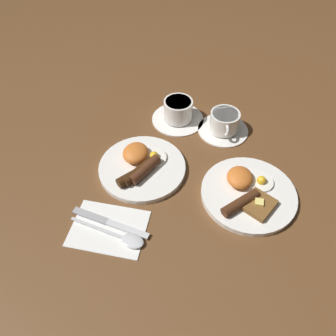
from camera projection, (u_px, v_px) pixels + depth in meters
ground_plane at (142, 170)px, 0.90m from camera, size 3.00×3.00×0.00m
breakfast_plate_near at (141, 166)px, 0.88m from camera, size 0.24×0.24×0.05m
breakfast_plate_far at (248, 192)px, 0.83m from camera, size 0.24×0.24×0.05m
teacup_near at (178, 112)px, 1.01m from camera, size 0.16×0.16×0.07m
teacup_far at (224, 124)px, 0.98m from camera, size 0.15×0.15×0.07m
napkin at (109, 228)px, 0.77m from camera, size 0.14×0.18×0.01m
knife at (106, 221)px, 0.78m from camera, size 0.04×0.20×0.01m
spoon at (125, 238)px, 0.75m from camera, size 0.04×0.19×0.01m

